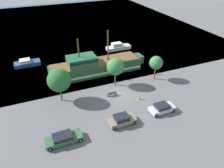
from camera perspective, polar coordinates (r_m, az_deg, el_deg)
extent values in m
plane|color=#5B5B5E|center=(38.65, 1.99, -2.76)|extent=(160.00, 160.00, 0.00)
plane|color=#33566B|center=(77.27, -12.07, 14.57)|extent=(80.00, 80.00, 0.00)
cube|color=#1E5633|center=(45.13, -4.31, 4.25)|extent=(18.65, 4.58, 2.27)
cube|color=silver|center=(45.28, -4.29, 3.87)|extent=(18.28, 4.66, 0.45)
cube|color=#1E5633|center=(48.63, 6.86, 6.67)|extent=(1.40, 2.52, 1.59)
cube|color=brown|center=(44.56, -4.37, 5.69)|extent=(17.90, 4.21, 0.25)
cube|color=#1E5633|center=(43.46, -7.93, 6.14)|extent=(5.59, 3.66, 1.62)
cube|color=black|center=(43.36, -7.95, 6.43)|extent=(5.31, 3.72, 0.58)
cylinder|color=#4C331E|center=(44.13, -1.06, 10.07)|extent=(0.28, 0.28, 6.18)
cylinder|color=#4C331E|center=(42.62, -8.72, 8.22)|extent=(0.28, 0.28, 5.25)
cube|color=silver|center=(56.74, 1.68, 9.47)|extent=(6.22, 2.09, 0.84)
cube|color=silver|center=(56.24, 1.25, 10.22)|extent=(2.49, 1.63, 0.91)
cube|color=black|center=(56.53, 1.95, 10.33)|extent=(0.12, 1.46, 0.73)
cube|color=navy|center=(51.79, -21.21, 4.97)|extent=(5.46, 2.25, 0.83)
cube|color=silver|center=(51.50, -21.82, 5.62)|extent=(2.18, 1.76, 0.65)
cube|color=black|center=(51.49, -21.10, 5.77)|extent=(0.12, 1.58, 0.52)
cube|color=#2D5B38|center=(30.38, -12.45, -13.83)|extent=(4.87, 1.90, 0.60)
cube|color=black|center=(30.00, -12.84, -13.19)|extent=(2.53, 1.71, 0.45)
cylinder|color=black|center=(30.13, -8.27, -14.33)|extent=(0.65, 0.22, 0.65)
cylinder|color=gray|center=(30.13, -8.27, -14.33)|extent=(0.25, 0.25, 0.25)
cylinder|color=black|center=(31.34, -9.13, -12.21)|extent=(0.65, 0.22, 0.65)
cylinder|color=gray|center=(31.34, -9.13, -12.21)|extent=(0.25, 0.25, 0.25)
cylinder|color=black|center=(29.85, -15.88, -16.07)|extent=(0.65, 0.22, 0.65)
cylinder|color=gray|center=(29.85, -15.88, -16.07)|extent=(0.25, 0.25, 0.25)
cylinder|color=black|center=(31.07, -16.39, -13.84)|extent=(0.65, 0.22, 0.65)
cylinder|color=gray|center=(31.07, -16.39, -13.84)|extent=(0.25, 0.25, 0.25)
cube|color=#B7BCC6|center=(35.40, 12.94, -6.30)|extent=(4.06, 1.91, 0.61)
cube|color=black|center=(35.00, 12.89, -5.63)|extent=(2.11, 1.72, 0.52)
cylinder|color=black|center=(35.85, 15.80, -6.69)|extent=(0.61, 0.22, 0.61)
cylinder|color=gray|center=(35.85, 15.80, -6.69)|extent=(0.23, 0.25, 0.23)
cylinder|color=black|center=(36.89, 14.22, -5.19)|extent=(0.61, 0.22, 0.61)
cylinder|color=gray|center=(36.89, 14.22, -5.19)|extent=(0.23, 0.25, 0.23)
cylinder|color=black|center=(34.22, 11.47, -8.10)|extent=(0.61, 0.22, 0.61)
cylinder|color=gray|center=(34.22, 11.47, -8.10)|extent=(0.23, 0.25, 0.23)
cylinder|color=black|center=(35.32, 9.96, -6.48)|extent=(0.61, 0.22, 0.61)
cylinder|color=gray|center=(35.32, 9.96, -6.48)|extent=(0.23, 0.25, 0.23)
cube|color=#7F705B|center=(32.35, 2.66, -9.54)|extent=(4.00, 1.82, 0.65)
cube|color=black|center=(31.90, 2.49, -8.74)|extent=(2.08, 1.64, 0.62)
cylinder|color=black|center=(32.53, 5.82, -10.00)|extent=(0.60, 0.22, 0.60)
cylinder|color=gray|center=(32.53, 5.82, -10.00)|extent=(0.23, 0.25, 0.23)
cylinder|color=black|center=(33.62, 4.51, -8.30)|extent=(0.60, 0.22, 0.60)
cylinder|color=gray|center=(33.62, 4.51, -8.30)|extent=(0.23, 0.25, 0.23)
cylinder|color=black|center=(31.47, 0.63, -11.53)|extent=(0.60, 0.22, 0.60)
cylinder|color=gray|center=(31.47, 0.63, -11.53)|extent=(0.23, 0.25, 0.23)
cylinder|color=black|center=(32.60, -0.53, -9.70)|extent=(0.60, 0.22, 0.60)
cylinder|color=gray|center=(32.60, -0.53, -9.70)|extent=(0.23, 0.25, 0.23)
cylinder|color=yellow|center=(37.59, 7.02, -3.61)|extent=(0.22, 0.22, 0.56)
sphere|color=yellow|center=(37.39, 7.05, -3.16)|extent=(0.25, 0.25, 0.25)
cylinder|color=yellow|center=(37.51, 6.81, -3.63)|extent=(0.10, 0.09, 0.09)
cylinder|color=yellow|center=(37.64, 7.23, -3.52)|extent=(0.10, 0.09, 0.09)
cube|color=#4C4742|center=(38.16, -0.04, -2.48)|extent=(1.52, 0.45, 0.05)
cube|color=#4C4742|center=(37.88, 0.07, -2.35)|extent=(1.52, 0.06, 0.40)
cube|color=#2D2D2D|center=(38.07, -1.01, -2.99)|extent=(0.12, 0.36, 0.40)
cube|color=#2D2D2D|center=(38.51, 0.92, -2.53)|extent=(0.12, 0.36, 0.40)
cylinder|color=brown|center=(37.58, -13.14, -2.69)|extent=(0.24, 0.24, 2.30)
sphere|color=#235B28|center=(36.12, -13.66, 0.96)|extent=(3.85, 3.85, 3.85)
cylinder|color=brown|center=(40.69, 0.81, 1.27)|extent=(0.24, 0.24, 2.51)
sphere|color=#337A38|center=(39.45, 0.84, 4.50)|extent=(3.12, 3.12, 3.12)
cylinder|color=brown|center=(43.47, 11.12, 2.72)|extent=(0.24, 0.24, 2.47)
sphere|color=#337A38|center=(42.42, 11.44, 5.47)|extent=(2.56, 2.56, 2.56)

